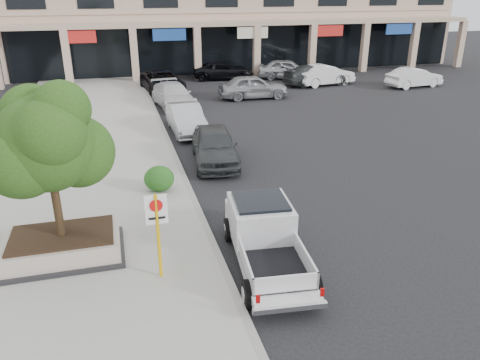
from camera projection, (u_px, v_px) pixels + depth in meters
name	position (u px, v px, depth m)	size (l,w,h in m)	color
ground	(268.00, 247.00, 13.67)	(120.00, 120.00, 0.00)	black
sidewalk	(80.00, 187.00, 17.64)	(8.00, 52.00, 0.15)	gray
curb	(183.00, 176.00, 18.61)	(0.20, 52.00, 0.15)	gray
strip_mall	(235.00, 13.00, 44.05)	(40.55, 12.43, 9.50)	tan
planter	(64.00, 245.00, 12.84)	(3.20, 2.20, 0.68)	black
planter_tree	(53.00, 141.00, 11.89)	(2.90, 2.55, 4.00)	black
no_parking_sign	(157.00, 225.00, 11.49)	(0.55, 0.09, 2.30)	#E4AC0C
hedge	(159.00, 179.00, 16.94)	(1.10, 0.99, 0.94)	#174D16
pickup_truck	(267.00, 240.00, 12.49)	(1.84, 4.97, 1.57)	silver
curb_car_a	(215.00, 145.00, 19.99)	(1.82, 4.53, 1.54)	#2F3335
curb_car_b	(186.00, 119.00, 24.22)	(1.54, 4.41, 1.45)	#AAAEB2
curb_car_c	(173.00, 95.00, 29.44)	(2.03, 4.99, 1.45)	silver
curb_car_d	(162.00, 82.00, 33.59)	(2.49, 5.41, 1.50)	black
lot_car_a	(253.00, 87.00, 31.66)	(1.89, 4.69, 1.60)	#919398
lot_car_b	(325.00, 75.00, 36.01)	(1.66, 4.77, 1.57)	silver
lot_car_c	(316.00, 75.00, 36.04)	(2.11, 5.19, 1.51)	#323638
lot_car_d	(223.00, 71.00, 38.37)	(2.27, 4.92, 1.37)	black
lot_car_e	(287.00, 69.00, 38.43)	(1.90, 4.71, 1.61)	#9FA0A7
lot_car_f	(414.00, 77.00, 35.31)	(1.53, 4.40, 1.45)	silver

